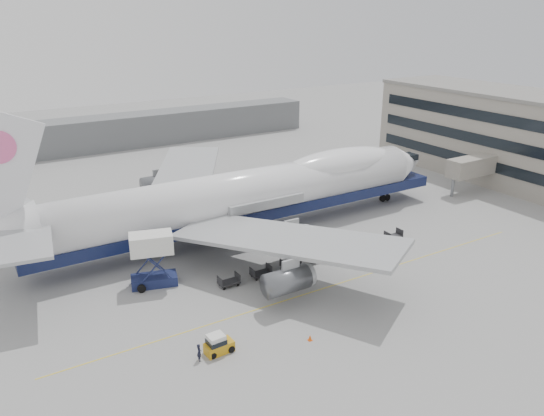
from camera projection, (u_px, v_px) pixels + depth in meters
ground at (297, 266)px, 63.07m from camera, size 260.00×260.00×0.00m
apron_line at (327, 287)px, 58.27m from camera, size 60.00×0.15×0.01m
hangar at (75, 136)px, 113.04m from camera, size 110.00×8.00×7.00m
airliner at (252, 193)px, 71.04m from camera, size 67.00×55.30×19.98m
catering_truck at (152, 256)px, 57.70m from camera, size 5.43×4.34×6.09m
baggage_tug at (218, 345)px, 46.87m from camera, size 2.58×1.46×1.85m
ground_worker at (199, 352)px, 45.79m from camera, size 0.47×0.65×1.65m
traffic_cone at (310, 338)px, 48.79m from camera, size 0.40×0.40×0.59m
dolly_0 at (229, 282)px, 58.40m from camera, size 2.30×1.35×1.30m
dolly_1 at (261, 273)px, 60.39m from camera, size 2.30×1.35×1.30m
dolly_2 at (291, 264)px, 62.37m from camera, size 2.30×1.35×1.30m
dolly_3 at (319, 257)px, 64.36m from camera, size 2.30×1.35×1.30m
dolly_4 at (345, 249)px, 66.35m from camera, size 2.30×1.35×1.30m
dolly_5 at (370, 242)px, 68.33m from camera, size 2.30×1.35×1.30m
dolly_6 at (393, 236)px, 70.32m from camera, size 2.30×1.35×1.30m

